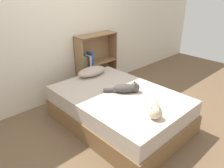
% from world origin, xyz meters
% --- Properties ---
extents(ground_plane, '(8.00, 8.00, 0.00)m').
position_xyz_m(ground_plane, '(0.00, 0.00, 0.00)').
color(ground_plane, brown).
extents(wall_back, '(8.00, 0.06, 2.50)m').
position_xyz_m(wall_back, '(0.00, 1.35, 1.25)').
color(wall_back, silver).
rests_on(wall_back, ground_plane).
extents(bed, '(1.35, 1.95, 0.51)m').
position_xyz_m(bed, '(0.00, 0.00, 0.25)').
color(bed, brown).
rests_on(bed, ground_plane).
extents(pillow, '(0.54, 0.28, 0.15)m').
position_xyz_m(pillow, '(0.14, 0.80, 0.58)').
color(pillow, '#B29E8E').
rests_on(pillow, bed).
extents(cat_light, '(0.51, 0.49, 0.17)m').
position_xyz_m(cat_light, '(-0.05, -0.64, 0.58)').
color(cat_light, beige).
rests_on(cat_light, bed).
extents(cat_dark, '(0.44, 0.41, 0.16)m').
position_xyz_m(cat_dark, '(0.11, -0.04, 0.57)').
color(cat_dark, '#47423D').
rests_on(cat_dark, bed).
extents(bookshelf, '(0.85, 0.26, 1.10)m').
position_xyz_m(bookshelf, '(0.54, 1.22, 0.57)').
color(bookshelf, '#8E6B47').
rests_on(bookshelf, ground_plane).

